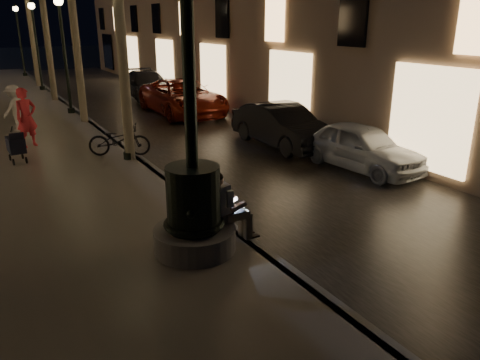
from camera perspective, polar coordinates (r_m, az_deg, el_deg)
ground at (r=20.42m, az=-18.42°, el=6.85°), size 120.00×120.00×0.00m
cobble_lane at (r=21.21m, az=-10.45°, el=7.95°), size 6.00×45.00×0.02m
curb_strip at (r=20.40m, az=-18.45°, el=7.12°), size 0.25×45.00×0.20m
fountain_lamppost at (r=7.77m, az=-5.72°, el=-1.79°), size 1.40×1.40×5.21m
seated_man_laptop at (r=8.13m, az=-1.72°, el=-3.04°), size 0.96×0.33×1.33m
lamp_curb_a at (r=13.18m, az=-14.42°, el=15.29°), size 0.36×0.36×4.81m
lamp_curb_b at (r=20.98m, az=-20.80°, el=15.85°), size 0.36×0.36×4.81m
lamp_curb_c at (r=28.89m, az=-23.71°, el=16.04°), size 0.36×0.36×4.81m
lamp_curb_d at (r=36.83m, az=-25.38°, el=16.13°), size 0.36×0.36×4.81m
stroller at (r=14.27m, az=-25.64°, el=3.88°), size 0.46×0.97×0.99m
car_front at (r=13.35m, az=14.56°, el=3.98°), size 1.81×3.85×1.27m
car_second at (r=15.38m, az=5.14°, el=6.63°), size 1.50×4.18×1.37m
car_third at (r=20.80m, az=-7.02°, el=9.98°), size 2.59×5.45×1.50m
car_rear at (r=25.72m, az=-11.24°, el=11.35°), size 2.33×4.95×1.40m
pedestrian_red at (r=15.88m, az=-24.60°, el=6.94°), size 0.78×0.65×1.81m
pedestrian_white at (r=18.53m, az=-25.73°, el=7.94°), size 1.17×1.12×1.60m
bicycle at (r=13.98m, az=-14.51°, el=4.76°), size 1.85×1.35×0.93m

